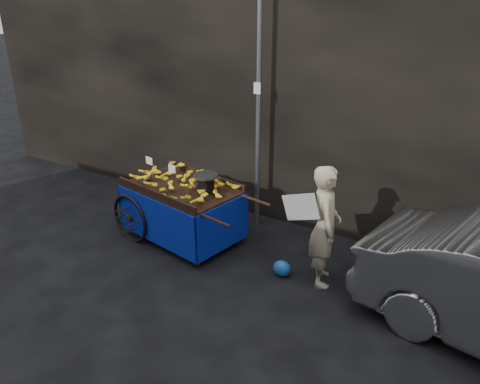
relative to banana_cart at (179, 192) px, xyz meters
The scene contains 6 objects.
ground 1.01m from the banana_cart, 19.43° to the right, with size 80.00×80.00×0.00m, color black.
building_wall 3.07m from the banana_cart, 69.14° to the left, with size 13.50×2.00×5.00m.
street_pole 1.81m from the banana_cart, 53.40° to the left, with size 0.12×0.10×4.00m.
banana_cart is the anchor object (origin of this frame).
vendor 2.49m from the banana_cart, ahead, with size 0.90×0.75×1.74m.
plastic_bag 2.09m from the banana_cart, ahead, with size 0.27×0.21×0.24m, color #1652AB.
Camera 1 is at (3.86, -5.27, 3.82)m, focal length 35.00 mm.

